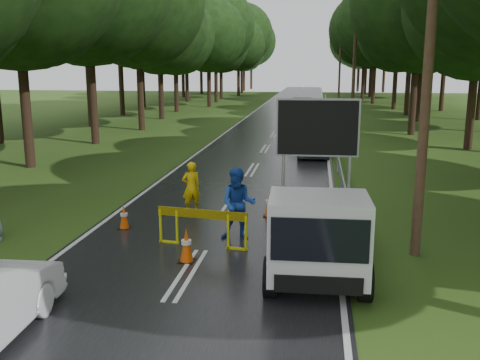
% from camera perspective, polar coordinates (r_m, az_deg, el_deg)
% --- Properties ---
extents(ground, '(160.00, 160.00, 0.00)m').
position_cam_1_polar(ground, '(12.04, -5.68, -9.97)').
color(ground, '#254313').
rests_on(ground, ground).
extents(road, '(7.00, 140.00, 0.02)m').
position_cam_1_polar(road, '(41.15, 4.35, 5.89)').
color(road, black).
rests_on(road, ground).
extents(guardrail, '(0.12, 60.06, 0.70)m').
position_cam_1_polar(guardrail, '(40.68, 9.56, 6.45)').
color(guardrail, gray).
rests_on(guardrail, ground).
extents(utility_pole_near, '(1.40, 0.24, 10.00)m').
position_cam_1_polar(utility_pole_near, '(13.05, 19.64, 13.87)').
color(utility_pole_near, '#442C20').
rests_on(utility_pole_near, ground).
extents(utility_pole_mid, '(1.40, 0.24, 10.00)m').
position_cam_1_polar(utility_pole_mid, '(38.89, 12.12, 12.76)').
color(utility_pole_mid, '#442C20').
rests_on(utility_pole_mid, ground).
extents(utility_pole_far, '(1.40, 0.24, 10.00)m').
position_cam_1_polar(utility_pole_far, '(64.86, 10.62, 12.51)').
color(utility_pole_far, '#442C20').
rests_on(utility_pole_far, ground).
extents(work_truck, '(2.23, 4.74, 3.73)m').
position_cam_1_polar(work_truck, '(11.83, 8.14, -5.24)').
color(work_truck, gray).
rests_on(work_truck, ground).
extents(barrier, '(2.36, 0.39, 0.98)m').
position_cam_1_polar(barrier, '(13.48, -4.06, -4.14)').
color(barrier, '#D3D70B').
rests_on(barrier, ground).
extents(officer, '(0.70, 0.62, 1.61)m').
position_cam_1_polar(officer, '(16.63, -5.23, -0.78)').
color(officer, yellow).
rests_on(officer, ground).
extents(civilian, '(0.97, 0.77, 1.92)m').
position_cam_1_polar(civilian, '(13.99, -0.17, -2.58)').
color(civilian, '#1A46AE').
rests_on(civilian, ground).
extents(queue_car_first, '(1.63, 3.95, 1.34)m').
position_cam_1_polar(queue_car_first, '(27.28, 7.83, 3.98)').
color(queue_car_first, '#43464B').
rests_on(queue_car_first, ground).
extents(queue_car_second, '(2.31, 4.97, 1.40)m').
position_cam_1_polar(queue_car_second, '(33.24, 6.76, 5.54)').
color(queue_car_second, gray).
rests_on(queue_car_second, ground).
extents(queue_car_third, '(3.23, 5.83, 1.54)m').
position_cam_1_polar(queue_car_third, '(39.38, 7.52, 6.66)').
color(queue_car_third, black).
rests_on(queue_car_third, ground).
extents(queue_car_fourth, '(2.18, 4.77, 1.52)m').
position_cam_1_polar(queue_car_fourth, '(50.19, 6.56, 7.85)').
color(queue_car_fourth, '#44484C').
rests_on(queue_car_fourth, ground).
extents(cone_near_left, '(0.37, 0.37, 0.78)m').
position_cam_1_polar(cone_near_left, '(11.64, -21.76, -9.62)').
color(cone_near_left, black).
rests_on(cone_near_left, ground).
extents(cone_center, '(0.39, 0.39, 0.82)m').
position_cam_1_polar(cone_center, '(12.60, -5.74, -7.01)').
color(cone_center, black).
rests_on(cone_center, ground).
extents(cone_far, '(0.38, 0.38, 0.80)m').
position_cam_1_polar(cone_far, '(16.20, 3.17, -2.63)').
color(cone_far, black).
rests_on(cone_far, ground).
extents(cone_left_mid, '(0.33, 0.33, 0.70)m').
position_cam_1_polar(cone_left_mid, '(15.37, -12.26, -3.91)').
color(cone_left_mid, black).
rests_on(cone_left_mid, ground).
extents(cone_right, '(0.38, 0.38, 0.80)m').
position_cam_1_polar(cone_right, '(15.88, 10.66, -3.13)').
color(cone_right, black).
rests_on(cone_right, ground).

